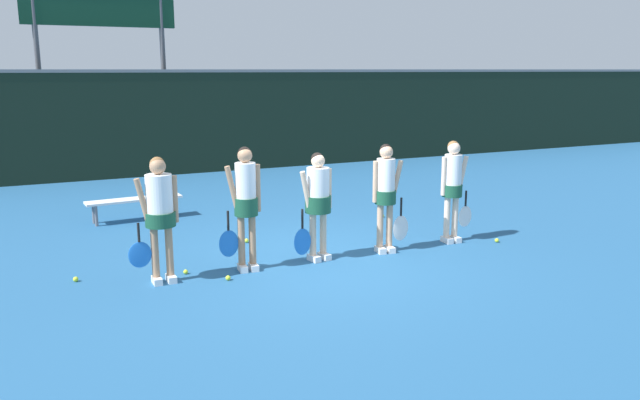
{
  "coord_description": "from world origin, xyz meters",
  "views": [
    {
      "loc": [
        -3.84,
        -8.21,
        2.81
      ],
      "look_at": [
        -0.01,
        -0.06,
        0.92
      ],
      "focal_mm": 35.0,
      "sensor_mm": 36.0,
      "label": 1
    }
  ],
  "objects_px": {
    "player_4": "(453,184)",
    "tennis_ball_5": "(308,244)",
    "tennis_ball_3": "(228,278)",
    "player_3": "(386,190)",
    "bench_courtside": "(134,201)",
    "tennis_ball_6": "(186,272)",
    "scoreboard": "(100,18)",
    "player_2": "(318,198)",
    "tennis_ball_0": "(241,237)",
    "tennis_ball_4": "(383,216)",
    "player_1": "(245,199)",
    "tennis_ball_7": "(76,279)",
    "tennis_ball_2": "(247,241)",
    "tennis_ball_1": "(497,240)",
    "player_0": "(159,209)"
  },
  "relations": [
    {
      "from": "bench_courtside",
      "to": "player_2",
      "type": "bearing_deg",
      "value": -65.44
    },
    {
      "from": "player_0",
      "to": "tennis_ball_1",
      "type": "xyz_separation_m",
      "value": [
        5.42,
        -0.36,
        -0.98
      ]
    },
    {
      "from": "scoreboard",
      "to": "tennis_ball_0",
      "type": "relative_size",
      "value": 76.5
    },
    {
      "from": "player_2",
      "to": "tennis_ball_7",
      "type": "distance_m",
      "value": 3.54
    },
    {
      "from": "tennis_ball_0",
      "to": "player_3",
      "type": "bearing_deg",
      "value": -42.67
    },
    {
      "from": "tennis_ball_3",
      "to": "tennis_ball_7",
      "type": "relative_size",
      "value": 0.98
    },
    {
      "from": "bench_courtside",
      "to": "player_0",
      "type": "distance_m",
      "value": 3.86
    },
    {
      "from": "tennis_ball_4",
      "to": "tennis_ball_7",
      "type": "relative_size",
      "value": 0.93
    },
    {
      "from": "scoreboard",
      "to": "tennis_ball_2",
      "type": "relative_size",
      "value": 74.86
    },
    {
      "from": "player_0",
      "to": "tennis_ball_3",
      "type": "bearing_deg",
      "value": -21.14
    },
    {
      "from": "player_0",
      "to": "player_3",
      "type": "height_order",
      "value": "player_0"
    },
    {
      "from": "tennis_ball_0",
      "to": "tennis_ball_3",
      "type": "height_order",
      "value": "same"
    },
    {
      "from": "tennis_ball_6",
      "to": "player_4",
      "type": "bearing_deg",
      "value": -2.66
    },
    {
      "from": "bench_courtside",
      "to": "player_4",
      "type": "height_order",
      "value": "player_4"
    },
    {
      "from": "player_4",
      "to": "tennis_ball_5",
      "type": "distance_m",
      "value": 2.57
    },
    {
      "from": "player_3",
      "to": "player_4",
      "type": "bearing_deg",
      "value": 9.4
    },
    {
      "from": "tennis_ball_0",
      "to": "tennis_ball_4",
      "type": "height_order",
      "value": "tennis_ball_0"
    },
    {
      "from": "tennis_ball_6",
      "to": "tennis_ball_5",
      "type": "bearing_deg",
      "value": 15.35
    },
    {
      "from": "player_4",
      "to": "tennis_ball_3",
      "type": "distance_m",
      "value": 4.06
    },
    {
      "from": "tennis_ball_3",
      "to": "tennis_ball_5",
      "type": "distance_m",
      "value": 2.01
    },
    {
      "from": "player_0",
      "to": "player_1",
      "type": "relative_size",
      "value": 0.96
    },
    {
      "from": "player_2",
      "to": "tennis_ball_5",
      "type": "relative_size",
      "value": 23.58
    },
    {
      "from": "tennis_ball_1",
      "to": "player_1",
      "type": "bearing_deg",
      "value": 174.87
    },
    {
      "from": "tennis_ball_3",
      "to": "tennis_ball_4",
      "type": "height_order",
      "value": "tennis_ball_3"
    },
    {
      "from": "tennis_ball_1",
      "to": "tennis_ball_4",
      "type": "distance_m",
      "value": 2.48
    },
    {
      "from": "tennis_ball_1",
      "to": "tennis_ball_2",
      "type": "relative_size",
      "value": 0.97
    },
    {
      "from": "player_3",
      "to": "tennis_ball_2",
      "type": "height_order",
      "value": "player_3"
    },
    {
      "from": "tennis_ball_0",
      "to": "tennis_ball_5",
      "type": "height_order",
      "value": "same"
    },
    {
      "from": "player_3",
      "to": "bench_courtside",
      "type": "bearing_deg",
      "value": 137.67
    },
    {
      "from": "tennis_ball_0",
      "to": "tennis_ball_4",
      "type": "distance_m",
      "value": 3.01
    },
    {
      "from": "bench_courtside",
      "to": "tennis_ball_1",
      "type": "distance_m",
      "value": 6.65
    },
    {
      "from": "scoreboard",
      "to": "tennis_ball_3",
      "type": "height_order",
      "value": "scoreboard"
    },
    {
      "from": "tennis_ball_6",
      "to": "player_0",
      "type": "bearing_deg",
      "value": -149.62
    },
    {
      "from": "tennis_ball_4",
      "to": "tennis_ball_1",
      "type": "bearing_deg",
      "value": -71.14
    },
    {
      "from": "player_1",
      "to": "tennis_ball_2",
      "type": "height_order",
      "value": "player_1"
    },
    {
      "from": "scoreboard",
      "to": "tennis_ball_2",
      "type": "distance_m",
      "value": 9.8
    },
    {
      "from": "tennis_ball_5",
      "to": "tennis_ball_6",
      "type": "relative_size",
      "value": 1.06
    },
    {
      "from": "player_4",
      "to": "tennis_ball_5",
      "type": "relative_size",
      "value": 24.45
    },
    {
      "from": "scoreboard",
      "to": "tennis_ball_2",
      "type": "xyz_separation_m",
      "value": [
        1.08,
        -8.81,
        -4.15
      ]
    },
    {
      "from": "tennis_ball_2",
      "to": "tennis_ball_3",
      "type": "height_order",
      "value": "tennis_ball_2"
    },
    {
      "from": "tennis_ball_6",
      "to": "scoreboard",
      "type": "bearing_deg",
      "value": 88.8
    },
    {
      "from": "tennis_ball_1",
      "to": "tennis_ball_7",
      "type": "distance_m",
      "value": 6.55
    },
    {
      "from": "player_2",
      "to": "tennis_ball_0",
      "type": "height_order",
      "value": "player_2"
    },
    {
      "from": "player_1",
      "to": "tennis_ball_7",
      "type": "height_order",
      "value": "player_1"
    },
    {
      "from": "tennis_ball_6",
      "to": "player_1",
      "type": "bearing_deg",
      "value": -12.66
    },
    {
      "from": "scoreboard",
      "to": "tennis_ball_3",
      "type": "relative_size",
      "value": 76.83
    },
    {
      "from": "player_2",
      "to": "tennis_ball_0",
      "type": "distance_m",
      "value": 1.98
    },
    {
      "from": "player_4",
      "to": "tennis_ball_4",
      "type": "height_order",
      "value": "player_4"
    },
    {
      "from": "player_2",
      "to": "player_3",
      "type": "xyz_separation_m",
      "value": [
        1.13,
        -0.07,
        0.04
      ]
    },
    {
      "from": "tennis_ball_4",
      "to": "player_1",
      "type": "bearing_deg",
      "value": -150.09
    }
  ]
}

